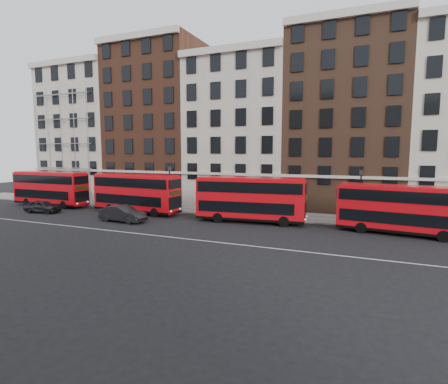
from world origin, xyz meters
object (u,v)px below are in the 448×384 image
at_px(car_front, 123,214).
at_px(bus_a, 50,188).
at_px(bus_c, 250,198).
at_px(car_rear, 42,206).
at_px(bus_d, 399,208).
at_px(bus_b, 136,192).

bearing_deg(car_front, bus_a, 76.58).
bearing_deg(bus_c, car_rear, -176.39).
bearing_deg(bus_d, bus_a, -172.52).
bearing_deg(bus_a, bus_d, 0.15).
bearing_deg(bus_b, bus_d, 3.95).
bearing_deg(bus_b, bus_a, -176.04).
bearing_deg(car_front, bus_d, -76.03).
relative_size(bus_c, car_rear, 2.57).
xyz_separation_m(bus_c, car_rear, (-23.35, -3.90, -1.65)).
relative_size(bus_a, car_front, 2.11).
relative_size(bus_b, bus_d, 1.06).
height_order(bus_b, bus_d, bus_b).
relative_size(bus_a, car_rear, 2.50).
relative_size(bus_a, bus_b, 0.98).
relative_size(bus_d, car_rear, 2.40).
distance_m(bus_b, car_front, 5.09).
bearing_deg(bus_c, bus_a, 174.12).
bearing_deg(bus_b, car_front, -65.27).
bearing_deg(bus_a, car_rear, -50.66).
bearing_deg(bus_c, car_front, -164.67).
relative_size(bus_b, car_front, 2.15).
bearing_deg(car_rear, bus_d, -90.79).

